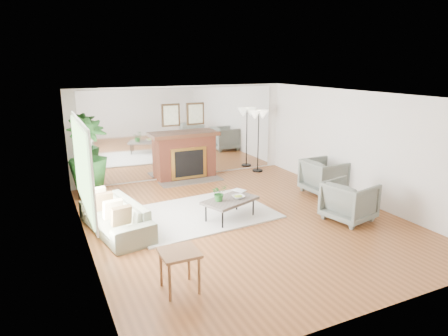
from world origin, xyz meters
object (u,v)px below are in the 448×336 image
armchair_front (349,201)px  potted_ficus (88,156)px  side_table (179,258)px  floor_lamp (259,120)px  armchair_back (324,176)px  coffee_table (230,201)px  sofa (115,217)px  fireplace (186,155)px

armchair_front → potted_ficus: bearing=37.8°
armchair_front → side_table: (-3.94, -0.99, 0.09)m
side_table → floor_lamp: bearing=50.4°
side_table → floor_lamp: (4.17, 5.05, 1.03)m
armchair_back → coffee_table: bearing=100.2°
potted_ficus → side_table: bearing=-83.0°
sofa → floor_lamp: (4.60, 2.63, 1.23)m
sofa → potted_ficus: 2.42m
fireplace → floor_lamp: 2.33m
fireplace → sofa: fireplace is taller
sofa → floor_lamp: floor_lamp is taller
fireplace → side_table: (-2.02, -5.21, -0.16)m
sofa → armchair_front: armchair_front is taller
armchair_back → potted_ficus: 5.65m
armchair_front → floor_lamp: (0.23, 4.06, 1.12)m
coffee_table → fireplace: bearing=85.7°
fireplace → armchair_front: bearing=-65.5°
armchair_front → floor_lamp: 4.22m
coffee_table → floor_lamp: bearing=51.6°
sofa → floor_lamp: size_ratio=1.12×
sofa → side_table: (0.43, -2.41, 0.21)m
coffee_table → armchair_front: size_ratio=1.41×
fireplace → side_table: size_ratio=3.45×
armchair_front → potted_ficus: potted_ficus is taller
sofa → armchair_back: armchair_back is taller
fireplace → sofa: size_ratio=1.03×
sofa → fireplace: bearing=128.6°
coffee_table → floor_lamp: floor_lamp is taller
armchair_front → floor_lamp: floor_lamp is taller
armchair_back → side_table: (-4.62, -2.60, 0.08)m
side_table → fireplace: bearing=68.8°
fireplace → floor_lamp: bearing=-4.2°
sofa → armchair_back: 5.06m
fireplace → armchair_front: (1.92, -4.22, -0.25)m
sofa → potted_ficus: (-0.15, 2.31, 0.72)m
sofa → potted_ficus: potted_ficus is taller
armchair_back → potted_ficus: size_ratio=0.49×
coffee_table → potted_ficus: size_ratio=0.67×
floor_lamp → fireplace: bearing=175.8°
armchair_front → side_table: 4.06m
armchair_front → side_table: size_ratio=1.49×
sofa → coffee_table: bearing=70.0°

